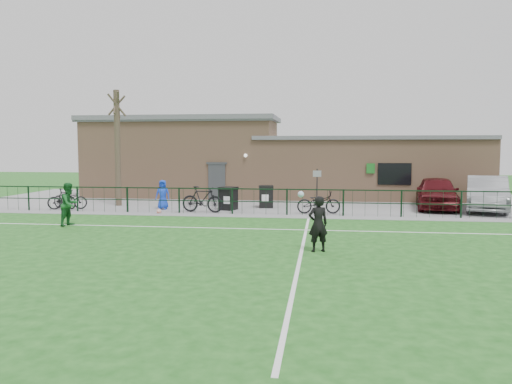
# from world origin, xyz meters

# --- Properties ---
(ground) EXTENTS (90.00, 90.00, 0.00)m
(ground) POSITION_xyz_m (0.00, 0.00, 0.00)
(ground) COLOR #195117
(ground) RESTS_ON ground
(paving_strip) EXTENTS (34.00, 13.00, 0.02)m
(paving_strip) POSITION_xyz_m (0.00, 13.50, 0.01)
(paving_strip) COLOR gray
(paving_strip) RESTS_ON ground
(pitch_line_touch) EXTENTS (28.00, 0.10, 0.01)m
(pitch_line_touch) POSITION_xyz_m (0.00, 7.80, 0.00)
(pitch_line_touch) COLOR white
(pitch_line_touch) RESTS_ON ground
(pitch_line_mid) EXTENTS (28.00, 0.10, 0.01)m
(pitch_line_mid) POSITION_xyz_m (0.00, 4.00, 0.00)
(pitch_line_mid) COLOR white
(pitch_line_mid) RESTS_ON ground
(pitch_line_perp) EXTENTS (0.10, 16.00, 0.01)m
(pitch_line_perp) POSITION_xyz_m (2.00, 0.00, 0.00)
(pitch_line_perp) COLOR white
(pitch_line_perp) RESTS_ON ground
(perimeter_fence) EXTENTS (28.00, 0.10, 1.20)m
(perimeter_fence) POSITION_xyz_m (0.00, 8.00, 0.60)
(perimeter_fence) COLOR black
(perimeter_fence) RESTS_ON ground
(bare_tree) EXTENTS (0.30, 0.30, 6.00)m
(bare_tree) POSITION_xyz_m (-8.00, 10.50, 3.00)
(bare_tree) COLOR #413427
(bare_tree) RESTS_ON ground
(wheelie_bin_left) EXTENTS (0.88, 0.94, 1.03)m
(wheelie_bin_left) POSITION_xyz_m (-1.96, 9.46, 0.54)
(wheelie_bin_left) COLOR black
(wheelie_bin_left) RESTS_ON paving_strip
(wheelie_bin_right) EXTENTS (0.79, 0.86, 1.03)m
(wheelie_bin_right) POSITION_xyz_m (-0.25, 10.65, 0.53)
(wheelie_bin_right) COLOR black
(wheelie_bin_right) RESTS_ON paving_strip
(sign_post) EXTENTS (0.07, 0.07, 2.00)m
(sign_post) POSITION_xyz_m (2.31, 10.05, 1.02)
(sign_post) COLOR black
(sign_post) RESTS_ON paving_strip
(car_maroon) EXTENTS (2.59, 4.97, 1.62)m
(car_maroon) POSITION_xyz_m (8.17, 11.18, 0.83)
(car_maroon) COLOR #4C0D12
(car_maroon) RESTS_ON paving_strip
(car_silver) EXTENTS (3.04, 5.33, 1.66)m
(car_silver) POSITION_xyz_m (10.38, 10.73, 0.85)
(car_silver) COLOR #93949A
(car_silver) RESTS_ON paving_strip
(bicycle_b) EXTENTS (1.70, 1.09, 0.99)m
(bicycle_b) POSITION_xyz_m (-10.12, 8.87, 0.52)
(bicycle_b) COLOR black
(bicycle_b) RESTS_ON paving_strip
(bicycle_c) EXTENTS (1.98, 1.19, 0.98)m
(bicycle_c) POSITION_xyz_m (-9.85, 8.63, 0.51)
(bicycle_c) COLOR black
(bicycle_c) RESTS_ON paving_strip
(bicycle_d) EXTENTS (2.10, 0.87, 1.22)m
(bicycle_d) POSITION_xyz_m (-2.98, 8.35, 0.63)
(bicycle_d) COLOR black
(bicycle_d) RESTS_ON paving_strip
(bicycle_e) EXTENTS (2.06, 0.96, 1.04)m
(bicycle_e) POSITION_xyz_m (2.41, 8.65, 0.54)
(bicycle_e) COLOR black
(bicycle_e) RESTS_ON paving_strip
(spectator_child) EXTENTS (0.73, 0.51, 1.44)m
(spectator_child) POSITION_xyz_m (-5.20, 9.26, 0.74)
(spectator_child) COLOR blue
(spectator_child) RESTS_ON paving_strip
(goalkeeper_kick) EXTENTS (1.09, 3.25, 1.63)m
(goalkeeper_kick) POSITION_xyz_m (2.45, 0.25, 0.83)
(goalkeeper_kick) COLOR black
(goalkeeper_kick) RESTS_ON ground
(outfield_player) EXTENTS (0.79, 0.93, 1.68)m
(outfield_player) POSITION_xyz_m (-7.17, 3.85, 0.84)
(outfield_player) COLOR #195925
(outfield_player) RESTS_ON ground
(ball_ground) EXTENTS (0.23, 0.23, 0.23)m
(ball_ground) POSITION_xyz_m (-4.88, 7.73, 0.11)
(ball_ground) COLOR silver
(ball_ground) RESTS_ON ground
(clubhouse) EXTENTS (24.25, 5.40, 4.96)m
(clubhouse) POSITION_xyz_m (-0.88, 16.50, 2.22)
(clubhouse) COLOR tan
(clubhouse) RESTS_ON ground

